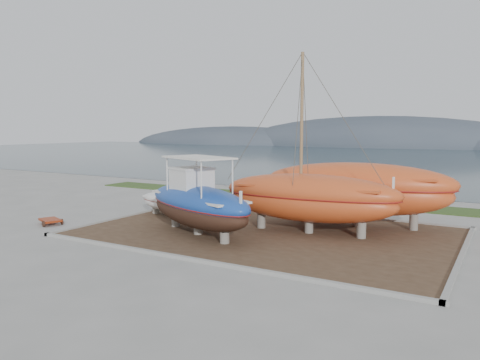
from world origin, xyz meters
The scene contains 11 objects.
ground centered at (0.00, 0.00, 0.00)m, with size 140.00×140.00×0.00m, color gray.
dirt_patch centered at (0.00, 4.00, 0.03)m, with size 18.00×12.00×0.06m, color #422D1E.
curb_frame centered at (0.00, 4.00, 0.07)m, with size 18.60×12.60×0.15m, color gray, non-canonical shape.
grass_strip centered at (0.00, 15.50, 0.04)m, with size 44.00×3.00×0.08m, color #284219.
sea centered at (0.00, 70.00, 0.00)m, with size 260.00×100.00×0.04m, color #1A2D34, non-canonical shape.
mountain_ridge centered at (0.00, 125.00, 0.00)m, with size 200.00×36.00×20.00m, color #333D49, non-canonical shape.
blue_caique centered at (-2.68, 1.80, 2.00)m, with size 8.05×2.51×3.88m, color #19429C, non-canonical shape.
white_dinghy centered at (-7.01, 5.02, 0.75)m, with size 4.57×1.71×1.37m, color silver, non-canonical shape.
orange_sailboat centered at (1.98, 4.88, 4.55)m, with size 9.12×2.69×8.99m, color #BE471D, non-canonical shape.
orange_bare_hull centered at (3.53, 7.84, 1.73)m, with size 10.17×3.05×3.33m, color #BE471D, non-canonical shape.
red_trailer centered at (-11.34, -0.18, 0.15)m, with size 2.14×1.07×0.30m, color #9A2F11, non-canonical shape.
Camera 1 is at (10.67, -16.95, 5.33)m, focal length 35.00 mm.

